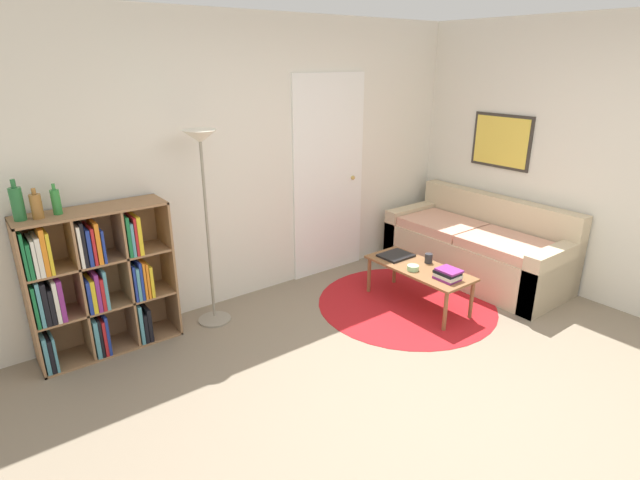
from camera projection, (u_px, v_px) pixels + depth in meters
name	position (u px, v px, depth m)	size (l,w,h in m)	color
ground_plane	(450.00, 407.00, 3.36)	(14.00, 14.00, 0.00)	gray
wall_back	(263.00, 162.00, 4.70)	(7.72, 0.11, 2.60)	silver
wall_right	(519.00, 152.00, 5.15)	(0.08, 5.34, 2.60)	silver
rug	(406.00, 303.00, 4.77)	(1.68, 1.68, 0.01)	#B2191E
bookshelf	(94.00, 282.00, 3.83)	(1.06, 0.34, 1.16)	#936B47
floor_lamp	(203.00, 171.00, 4.01)	(0.29, 0.29, 1.68)	gray
couch	(478.00, 249.00, 5.33)	(0.83, 1.89, 0.83)	#CCB793
coffee_table	(419.00, 271.00, 4.65)	(0.44, 1.03, 0.39)	brown
laptop	(396.00, 255.00, 4.87)	(0.31, 0.25, 0.02)	black
bowl	(413.00, 268.00, 4.55)	(0.11, 0.11, 0.05)	#9ED193
book_stack_on_table	(448.00, 274.00, 4.35)	(0.18, 0.21, 0.09)	#7F287A
cup	(429.00, 258.00, 4.71)	(0.07, 0.07, 0.09)	#28282D
bottle_left	(17.00, 203.00, 3.38)	(0.08, 0.08, 0.29)	#236633
bottle_middle	(36.00, 206.00, 3.43)	(0.08, 0.08, 0.21)	olive
bottle_right	(56.00, 202.00, 3.52)	(0.06, 0.06, 0.22)	#2D8438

